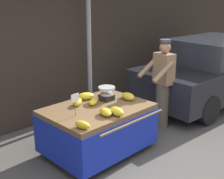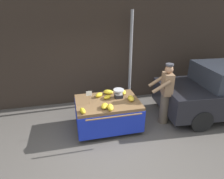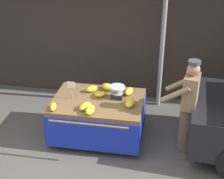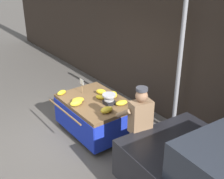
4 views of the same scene
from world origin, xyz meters
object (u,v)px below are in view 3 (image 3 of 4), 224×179
object	(u,v)px
banana_bunch_3	(129,91)
banana_bunch_4	(92,89)
banana_bunch_2	(53,107)
price_sign	(71,86)
vendor_person	(188,107)
banana_cart	(98,110)
banana_bunch_1	(90,110)
banana_bunch_5	(100,94)
street_pole	(163,41)
banana_bunch_0	(108,87)
banana_bunch_7	(85,106)
weighing_scale	(117,92)
banana_bunch_6	(130,103)

from	to	relation	value
banana_bunch_3	banana_bunch_4	xyz separation A→B (m)	(-0.69, -0.04, 0.01)
banana_bunch_2	banana_bunch_4	xyz separation A→B (m)	(0.50, 0.73, 0.01)
price_sign	vendor_person	bearing A→B (deg)	-2.08
banana_bunch_2	banana_bunch_3	world-z (taller)	same
banana_cart	price_sign	bearing A→B (deg)	-175.00
banana_bunch_3	vendor_person	bearing A→B (deg)	-22.51
banana_bunch_4	price_sign	bearing A→B (deg)	-132.89
banana_bunch_2	banana_bunch_4	distance (m)	0.89
banana_cart	banana_bunch_1	size ratio (longest dim) A/B	6.16
price_sign	banana_bunch_5	xyz separation A→B (m)	(0.49, 0.17, -0.20)
street_pole	banana_bunch_5	xyz separation A→B (m)	(-1.03, -1.27, -0.63)
banana_bunch_2	banana_bunch_3	xyz separation A→B (m)	(1.19, 0.77, -0.00)
banana_bunch_0	banana_bunch_7	distance (m)	0.80
street_pole	banana_bunch_4	distance (m)	1.77
weighing_scale	banana_bunch_7	xyz separation A→B (m)	(-0.47, -0.47, -0.06)
vendor_person	street_pole	bearing A→B (deg)	108.71
banana_bunch_0	banana_bunch_2	distance (m)	1.17
price_sign	banana_bunch_4	size ratio (longest dim) A/B	1.48
banana_bunch_3	street_pole	bearing A→B (deg)	63.45
banana_cart	banana_bunch_2	bearing A→B (deg)	-146.30
price_sign	banana_cart	bearing A→B (deg)	5.00
banana_bunch_0	vendor_person	distance (m)	1.54
price_sign	banana_bunch_1	distance (m)	0.63
price_sign	banana_bunch_2	world-z (taller)	price_sign
price_sign	banana_bunch_3	size ratio (longest dim) A/B	1.26
banana_bunch_3	banana_bunch_4	size ratio (longest dim) A/B	1.18
weighing_scale	vendor_person	size ratio (longest dim) A/B	0.16
street_pole	banana_bunch_6	size ratio (longest dim) A/B	11.05
banana_bunch_2	weighing_scale	bearing A→B (deg)	30.04
banana_bunch_6	weighing_scale	bearing A→B (deg)	136.30
banana_bunch_0	banana_cart	bearing A→B (deg)	-105.09
street_pole	vendor_person	bearing A→B (deg)	-71.29
price_sign	banana_bunch_3	distance (m)	1.06
banana_bunch_3	banana_bunch_7	distance (m)	0.93
price_sign	vendor_person	xyz separation A→B (m)	(2.03, -0.07, -0.17)
weighing_scale	banana_bunch_2	size ratio (longest dim) A/B	1.21
banana_bunch_1	vendor_person	xyz separation A→B (m)	(1.59, 0.34, 0.01)
banana_bunch_5	vendor_person	xyz separation A→B (m)	(1.54, -0.24, 0.03)
banana_cart	banana_bunch_6	distance (m)	0.66
price_sign	banana_bunch_3	world-z (taller)	price_sign
price_sign	vendor_person	distance (m)	2.04
banana_bunch_5	banana_bunch_6	xyz separation A→B (m)	(0.57, -0.24, 0.02)
banana_bunch_4	banana_bunch_7	bearing A→B (deg)	-87.47
banana_cart	vendor_person	distance (m)	1.59
banana_bunch_3	banana_bunch_5	distance (m)	0.53
banana_bunch_1	banana_bunch_6	size ratio (longest dim) A/B	1.00
banana_bunch_7	banana_bunch_6	bearing A→B (deg)	17.02
street_pole	banana_bunch_3	bearing A→B (deg)	-116.55
banana_bunch_2	banana_bunch_5	distance (m)	0.91
banana_bunch_3	banana_bunch_4	world-z (taller)	banana_bunch_4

